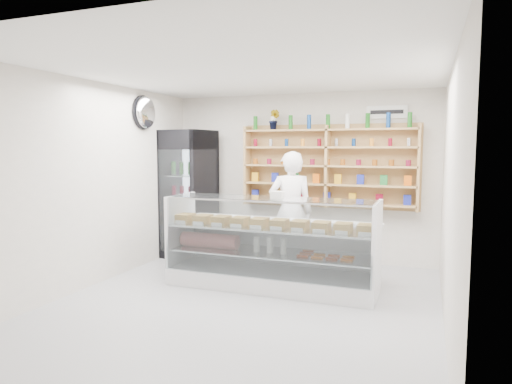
% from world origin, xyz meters
% --- Properties ---
extents(room, '(5.00, 5.00, 5.00)m').
position_xyz_m(room, '(0.00, 0.00, 1.40)').
color(room, '#9E9EA2').
rests_on(room, ground).
extents(display_counter, '(2.83, 0.84, 1.23)m').
position_xyz_m(display_counter, '(0.09, 0.74, 0.34)').
color(display_counter, white).
rests_on(display_counter, floor).
extents(shop_worker, '(0.78, 0.63, 1.84)m').
position_xyz_m(shop_worker, '(0.09, 1.66, 0.92)').
color(shop_worker, white).
rests_on(shop_worker, floor).
extents(drinks_cooler, '(0.88, 0.86, 2.19)m').
position_xyz_m(drinks_cooler, '(-1.85, 1.94, 1.10)').
color(drinks_cooler, black).
rests_on(drinks_cooler, floor).
extents(wall_shelving, '(2.84, 0.28, 1.33)m').
position_xyz_m(wall_shelving, '(0.50, 2.34, 1.59)').
color(wall_shelving, tan).
rests_on(wall_shelving, back_wall).
extents(potted_plant, '(0.21, 0.18, 0.33)m').
position_xyz_m(potted_plant, '(-0.41, 2.34, 2.36)').
color(potted_plant, '#1E6626').
rests_on(potted_plant, wall_shelving).
extents(security_mirror, '(0.15, 0.50, 0.50)m').
position_xyz_m(security_mirror, '(-2.17, 1.20, 2.45)').
color(security_mirror, silver).
rests_on(security_mirror, left_wall).
extents(wall_sign, '(0.62, 0.03, 0.20)m').
position_xyz_m(wall_sign, '(1.40, 2.47, 2.45)').
color(wall_sign, white).
rests_on(wall_sign, back_wall).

